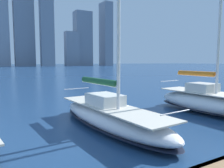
{
  "coord_description": "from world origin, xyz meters",
  "views": [
    {
      "loc": [
        5.38,
        2.3,
        3.32
      ],
      "look_at": [
        0.07,
        -7.12,
        2.2
      ],
      "focal_mm": 35.0,
      "sensor_mm": 36.0,
      "label": 1
    }
  ],
  "objects": [
    {
      "name": "city_skyline",
      "position": [
        -8.12,
        -161.32,
        22.1
      ],
      "size": [
        168.5,
        23.46,
        54.89
      ],
      "color": "gray",
      "rests_on": "ground"
    },
    {
      "name": "sailboat_orange",
      "position": [
        -6.86,
        -6.8,
        0.77
      ],
      "size": [
        2.92,
        7.44,
        11.68
      ],
      "color": "silver",
      "rests_on": "ground"
    },
    {
      "name": "sailboat_forest",
      "position": [
        0.21,
        -7.06,
        0.65
      ],
      "size": [
        2.96,
        8.94,
        11.14
      ],
      "color": "white",
      "rests_on": "ground"
    }
  ]
}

